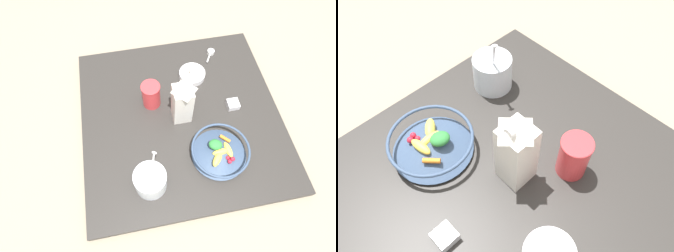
% 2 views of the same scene
% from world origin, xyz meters
% --- Properties ---
extents(ground_plane, '(6.00, 6.00, 0.00)m').
position_xyz_m(ground_plane, '(0.00, 0.00, 0.00)').
color(ground_plane, gray).
extents(countertop, '(0.92, 0.92, 0.03)m').
position_xyz_m(countertop, '(0.00, 0.00, 0.02)').
color(countertop, '#2D2B28').
rests_on(countertop, ground_plane).
extents(fruit_bowl, '(0.25, 0.25, 0.08)m').
position_xyz_m(fruit_bowl, '(-0.22, -0.12, 0.07)').
color(fruit_bowl, '#384C6B').
rests_on(fruit_bowl, countertop).
extents(milk_carton, '(0.08, 0.08, 0.25)m').
position_xyz_m(milk_carton, '(-0.00, -0.00, 0.16)').
color(milk_carton, silver).
rests_on(milk_carton, countertop).
extents(yogurt_tub, '(0.13, 0.13, 0.22)m').
position_xyz_m(yogurt_tub, '(-0.30, 0.19, 0.10)').
color(yogurt_tub, silver).
rests_on(yogurt_tub, countertop).
extents(drinking_cup, '(0.09, 0.09, 0.13)m').
position_xyz_m(drinking_cup, '(0.10, 0.12, 0.10)').
color(drinking_cup, '#DB383D').
rests_on(drinking_cup, countertop).
extents(spice_jar, '(0.05, 0.05, 0.03)m').
position_xyz_m(spice_jar, '(0.01, -0.25, 0.05)').
color(spice_jar, silver).
rests_on(spice_jar, countertop).
extents(measuring_scoop, '(0.09, 0.06, 0.02)m').
position_xyz_m(measuring_scoop, '(0.34, -0.24, 0.04)').
color(measuring_scoop, white).
rests_on(measuring_scoop, countertop).
extents(garlic_bowl, '(0.13, 0.13, 0.06)m').
position_xyz_m(garlic_bowl, '(0.21, -0.10, 0.05)').
color(garlic_bowl, white).
rests_on(garlic_bowl, countertop).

